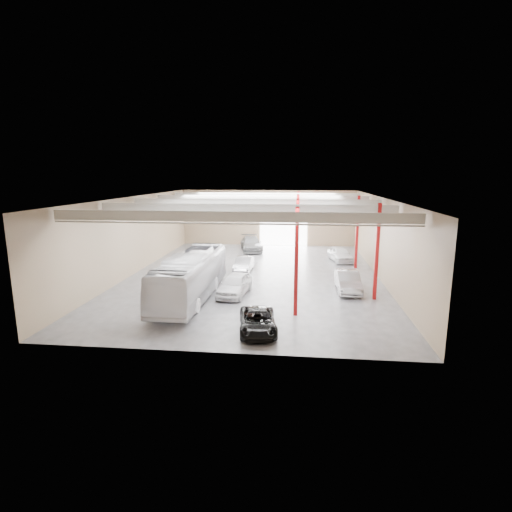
% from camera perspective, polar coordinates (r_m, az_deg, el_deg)
% --- Properties ---
extents(depot_shell, '(22.12, 32.12, 7.06)m').
position_cam_1_polar(depot_shell, '(35.58, 0.02, 5.18)').
color(depot_shell, '#46464B').
rests_on(depot_shell, ground).
extents(coach_bus, '(2.97, 12.01, 3.34)m').
position_cam_1_polar(coach_bus, '(29.51, -9.26, -2.84)').
color(coach_bus, white).
rests_on(coach_bus, ground).
extents(black_sedan, '(2.70, 4.75, 1.25)m').
position_cam_1_polar(black_sedan, '(23.32, 0.24, -9.31)').
color(black_sedan, black).
rests_on(black_sedan, ground).
extents(car_row_a, '(2.49, 4.97, 1.63)m').
position_cam_1_polar(car_row_a, '(30.17, -3.07, -4.07)').
color(car_row_a, white).
rests_on(car_row_a, ground).
extents(car_row_b, '(1.54, 4.18, 1.37)m').
position_cam_1_polar(car_row_b, '(37.44, -1.76, -1.17)').
color(car_row_b, '#A2A2A7').
rests_on(car_row_b, ground).
extents(car_row_c, '(3.50, 6.05, 1.65)m').
position_cam_1_polar(car_row_c, '(47.70, -0.67, 1.77)').
color(car_row_c, gray).
rests_on(car_row_c, ground).
extents(car_right_near, '(1.76, 4.84, 1.59)m').
position_cam_1_polar(car_right_near, '(31.87, 12.99, -3.54)').
color(car_right_near, '#A8A8AD').
rests_on(car_right_near, ground).
extents(car_right_far, '(2.72, 4.76, 1.53)m').
position_cam_1_polar(car_right_far, '(42.68, 11.93, 0.27)').
color(car_right_far, white).
rests_on(car_right_far, ground).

